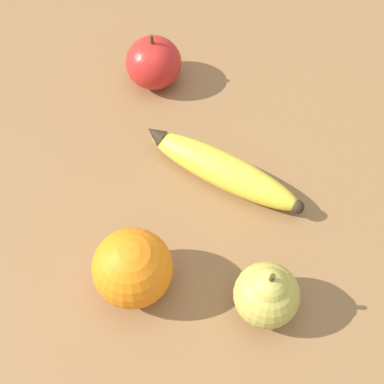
{
  "coord_description": "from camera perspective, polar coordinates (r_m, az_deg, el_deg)",
  "views": [
    {
      "loc": [
        -0.07,
        -0.31,
        0.55
      ],
      "look_at": [
        -0.04,
        0.01,
        0.03
      ],
      "focal_mm": 50.0,
      "sensor_mm": 36.0,
      "label": 1
    }
  ],
  "objects": [
    {
      "name": "apple",
      "position": [
        0.74,
        -4.12,
        13.6
      ],
      "size": [
        0.08,
        0.08,
        0.08
      ],
      "color": "red",
      "rests_on": "ground_plane"
    },
    {
      "name": "ground_plane",
      "position": [
        0.64,
        3.77,
        -1.86
      ],
      "size": [
        3.0,
        3.0,
        0.0
      ],
      "primitive_type": "plane",
      "color": "olive"
    },
    {
      "name": "pear",
      "position": [
        0.56,
        8.0,
        -10.7
      ],
      "size": [
        0.07,
        0.07,
        0.09
      ],
      "color": "#B7AD47",
      "rests_on": "ground_plane"
    },
    {
      "name": "banana",
      "position": [
        0.65,
        3.16,
        2.41
      ],
      "size": [
        0.19,
        0.16,
        0.04
      ],
      "rotation": [
        0.0,
        0.0,
        2.5
      ],
      "color": "yellow",
      "rests_on": "ground_plane"
    },
    {
      "name": "orange",
      "position": [
        0.56,
        -6.35,
        -8.06
      ],
      "size": [
        0.08,
        0.08,
        0.08
      ],
      "color": "orange",
      "rests_on": "ground_plane"
    }
  ]
}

